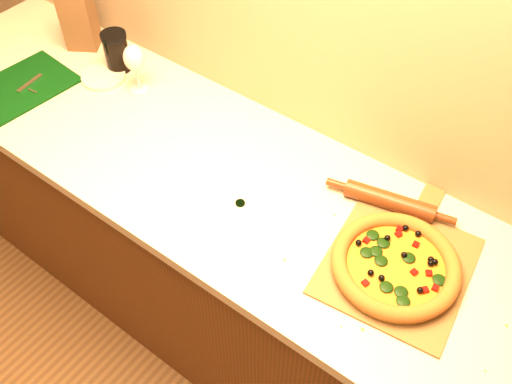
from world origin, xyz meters
name	(u,v)px	position (x,y,z in m)	size (l,w,h in m)	color
cabinet	(254,275)	(0.00, 1.43, 0.43)	(2.80, 0.65, 0.86)	#4E3010
countertop	(254,193)	(0.00, 1.43, 0.88)	(2.84, 0.68, 0.04)	beige
pizza_peel	(399,261)	(0.47, 1.45, 0.90)	(0.41, 0.56, 0.01)	brown
pizza	(395,265)	(0.47, 1.41, 0.93)	(0.34, 0.34, 0.05)	#A86E2A
cutting_board	(19,88)	(-0.95, 1.30, 0.91)	(0.30, 0.38, 0.03)	#053309
bottle_cap	(240,203)	(0.00, 1.35, 0.90)	(0.03, 0.03, 0.01)	black
rolling_pin	(390,201)	(0.36, 1.60, 0.93)	(0.38, 0.11, 0.05)	#52220E
wine_glass	(134,59)	(-0.61, 1.56, 1.03)	(0.07, 0.07, 0.18)	silver
paper_bag	(79,19)	(-0.97, 1.63, 1.01)	(0.11, 0.09, 0.23)	brown
dark_jar	(116,51)	(-0.75, 1.60, 0.97)	(0.09, 0.09, 0.15)	black
side_plate	(104,77)	(-0.76, 1.53, 0.91)	(0.16, 0.16, 0.01)	beige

